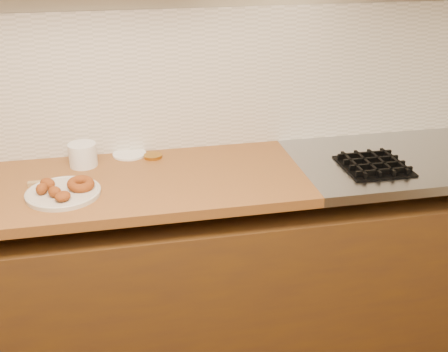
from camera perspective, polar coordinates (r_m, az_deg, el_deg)
The scene contains 13 objects.
wall_back at distance 2.39m, azimuth -6.14°, elevation 13.03°, with size 4.00×0.02×2.70m, color tan.
base_cabinet at distance 2.49m, azimuth -4.35°, elevation -10.75°, with size 3.60×0.60×0.77m, color #593510.
butcher_block at distance 2.27m, azimuth -21.27°, elevation -1.78°, with size 2.30×0.62×0.04m, color brown.
stovetop at distance 2.62m, azimuth 21.04°, elevation 1.79°, with size 1.30×0.62×0.04m, color #9EA0A5.
backsplash at distance 2.41m, azimuth -5.95°, elevation 9.48°, with size 3.60×0.02×0.60m, color silver.
burner_grates at distance 2.53m, azimuth 21.59°, elevation 1.71°, with size 0.91×0.26×0.03m.
donut_plate at distance 2.15m, azimuth -16.01°, elevation -1.68°, with size 0.27×0.27×0.02m, color beige.
ring_donut at distance 2.14m, azimuth -14.36°, elevation -0.79°, with size 0.10×0.10×0.03m, color #954922.
fried_dough_chunks at distance 2.12m, azimuth -17.07°, elevation -1.36°, with size 0.14×0.18×0.04m.
plastic_tub at distance 2.37m, azimuth -14.15°, elevation 2.10°, with size 0.11×0.11×0.10m, color white.
tub_lid at distance 2.45m, azimuth -9.59°, elevation 2.22°, with size 0.14×0.14×0.01m, color white.
brass_jar_lid at distance 2.41m, azimuth -7.23°, elevation 2.01°, with size 0.08×0.08×0.01m, color #AC7924.
wooden_utensil at distance 2.24m, azimuth -16.90°, elevation -0.61°, with size 0.19×0.02×0.01m, color #A98853.
Camera 1 is at (-0.23, -0.33, 1.82)m, focal length 45.00 mm.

